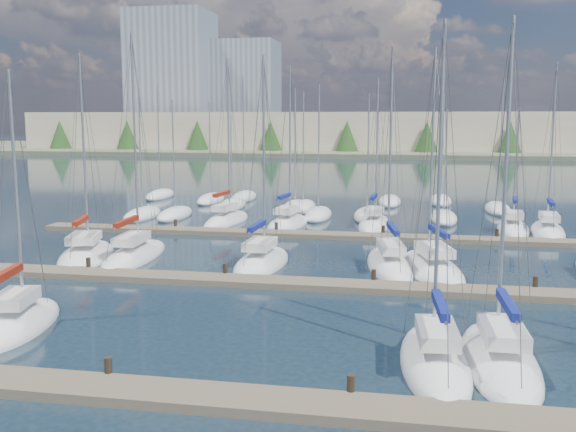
% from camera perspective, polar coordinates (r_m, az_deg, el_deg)
% --- Properties ---
extents(ground, '(400.00, 400.00, 0.00)m').
position_cam_1_polar(ground, '(76.52, 6.23, 2.18)').
color(ground, '#1C2D39').
rests_on(ground, ground).
extents(dock_near, '(44.00, 1.93, 1.10)m').
position_cam_1_polar(dock_near, '(20.51, -6.29, -15.83)').
color(dock_near, '#6B5E4C').
rests_on(dock_near, ground).
extents(dock_mid, '(44.00, 1.93, 1.10)m').
position_cam_1_polar(dock_mid, '(33.41, 0.63, -6.02)').
color(dock_mid, '#6B5E4C').
rests_on(dock_mid, ground).
extents(dock_far, '(44.00, 1.93, 1.10)m').
position_cam_1_polar(dock_far, '(46.94, 3.53, -1.72)').
color(dock_far, '#6B5E4C').
rests_on(dock_far, ground).
extents(sailboat_c, '(3.68, 6.94, 11.34)m').
position_cam_1_polar(sailboat_c, '(29.27, -22.79, -8.80)').
color(sailboat_c, white).
rests_on(sailboat_c, ground).
extents(sailboat_e, '(2.75, 8.06, 12.81)m').
position_cam_1_polar(sailboat_e, '(24.39, 18.28, -12.06)').
color(sailboat_e, white).
rests_on(sailboat_e, ground).
extents(sailboat_h, '(4.93, 8.39, 13.27)m').
position_cam_1_polar(sailboat_h, '(41.94, -17.49, -3.34)').
color(sailboat_h, white).
rests_on(sailboat_h, ground).
extents(sailboat_i, '(3.01, 9.06, 14.51)m').
position_cam_1_polar(sailboat_i, '(40.93, -13.47, -3.45)').
color(sailboat_i, white).
rests_on(sailboat_i, ground).
extents(sailboat_d, '(2.84, 7.79, 12.67)m').
position_cam_1_polar(sailboat_d, '(23.67, 12.92, -12.47)').
color(sailboat_d, white).
rests_on(sailboat_d, ground).
extents(sailboat_j, '(3.04, 7.79, 13.00)m').
position_cam_1_polar(sailboat_j, '(38.09, -2.36, -4.13)').
color(sailboat_j, white).
rests_on(sailboat_j, ground).
extents(sailboat_q, '(3.14, 7.00, 10.17)m').
position_cam_1_polar(sailboat_q, '(52.22, 19.38, -1.11)').
color(sailboat_q, white).
rests_on(sailboat_q, ground).
extents(sailboat_n, '(3.29, 8.06, 14.17)m').
position_cam_1_polar(sailboat_n, '(53.71, -5.47, -0.37)').
color(sailboat_n, white).
rests_on(sailboat_n, ground).
extents(sailboat_p, '(2.95, 7.43, 12.53)m').
position_cam_1_polar(sailboat_p, '(51.86, 7.69, -0.75)').
color(sailboat_p, white).
rests_on(sailboat_p, ground).
extents(sailboat_r, '(3.31, 8.42, 13.47)m').
position_cam_1_polar(sailboat_r, '(52.12, 22.08, -1.27)').
color(sailboat_r, white).
rests_on(sailboat_r, ground).
extents(sailboat_o, '(3.49, 7.39, 13.47)m').
position_cam_1_polar(sailboat_o, '(51.78, -0.03, -0.68)').
color(sailboat_o, white).
rests_on(sailboat_o, ground).
extents(sailboat_l, '(4.75, 9.22, 13.26)m').
position_cam_1_polar(sailboat_l, '(37.48, 12.65, -4.56)').
color(sailboat_l, white).
rests_on(sailboat_l, ground).
extents(sailboat_k, '(3.76, 9.09, 13.40)m').
position_cam_1_polar(sailboat_k, '(37.84, 8.99, -4.31)').
color(sailboat_k, white).
rests_on(sailboat_k, ground).
extents(distant_boats, '(36.93, 20.75, 13.30)m').
position_cam_1_polar(distant_boats, '(60.97, 1.03, 0.84)').
color(distant_boats, '#9EA0A5').
rests_on(distant_boats, ground).
extents(shoreline, '(400.00, 60.00, 38.00)m').
position_cam_1_polar(shoreline, '(166.66, 3.97, 8.29)').
color(shoreline, '#666B51').
rests_on(shoreline, ground).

